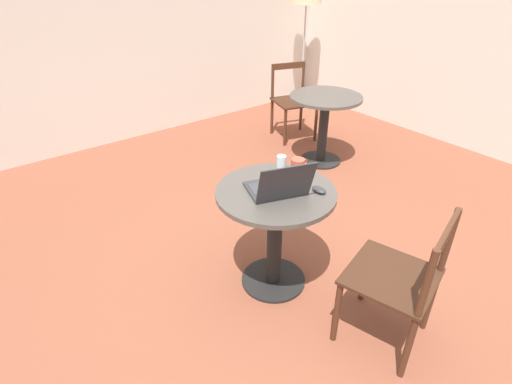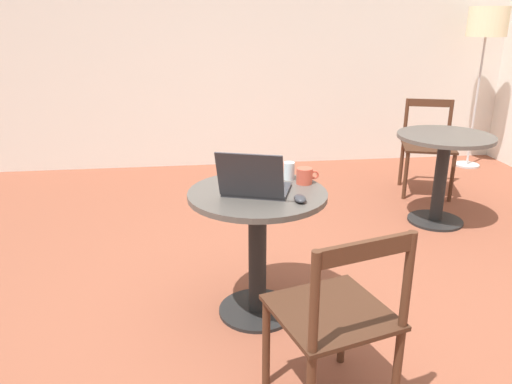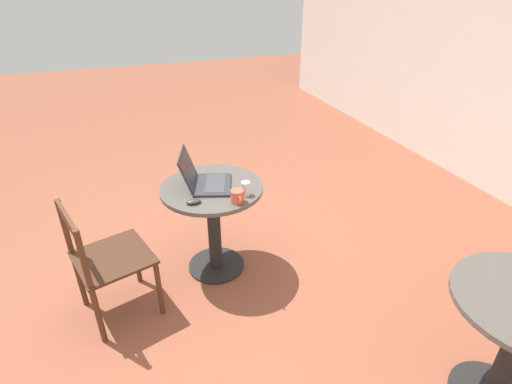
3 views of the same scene
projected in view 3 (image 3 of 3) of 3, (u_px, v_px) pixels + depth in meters
The scene contains 7 objects.
ground_plane at pixel (195, 271), 3.15m from camera, with size 16.00×16.00×0.00m, color brown.
cafe_table_near at pixel (213, 211), 2.94m from camera, with size 0.74×0.74×0.73m.
chair_near_front at pixel (107, 261), 2.57m from camera, with size 0.56×0.56×0.86m.
laptop at pixel (205, 179), 2.82m from camera, with size 0.42×0.43×0.26m.
mouse at pixel (194, 201), 2.63m from camera, with size 0.06×0.10×0.03m.
mug at pixel (237, 196), 2.63m from camera, with size 0.13×0.09×0.09m.
drinking_glass at pixel (246, 189), 2.71m from camera, with size 0.06×0.06×0.10m.
Camera 3 is at (2.45, -0.40, 2.09)m, focal length 28.00 mm.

